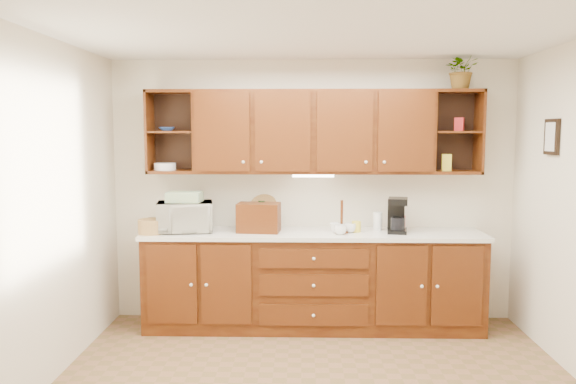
{
  "coord_description": "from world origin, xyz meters",
  "views": [
    {
      "loc": [
        -0.12,
        -3.86,
        1.89
      ],
      "look_at": [
        -0.23,
        1.15,
        1.35
      ],
      "focal_mm": 35.0,
      "sensor_mm": 36.0,
      "label": 1
    }
  ],
  "objects_px": {
    "coffee_maker": "(397,216)",
    "microwave": "(185,217)",
    "potted_plant": "(462,70)",
    "bread_box": "(259,218)"
  },
  "relations": [
    {
      "from": "potted_plant",
      "to": "microwave",
      "type": "bearing_deg",
      "value": -177.17
    },
    {
      "from": "microwave",
      "to": "coffee_maker",
      "type": "height_order",
      "value": "coffee_maker"
    },
    {
      "from": "microwave",
      "to": "bread_box",
      "type": "distance_m",
      "value": 0.71
    },
    {
      "from": "coffee_maker",
      "to": "microwave",
      "type": "bearing_deg",
      "value": -168.74
    },
    {
      "from": "microwave",
      "to": "coffee_maker",
      "type": "distance_m",
      "value": 2.02
    },
    {
      "from": "bread_box",
      "to": "coffee_maker",
      "type": "height_order",
      "value": "coffee_maker"
    },
    {
      "from": "coffee_maker",
      "to": "potted_plant",
      "type": "relative_size",
      "value": 0.91
    },
    {
      "from": "bread_box",
      "to": "coffee_maker",
      "type": "xyz_separation_m",
      "value": [
        1.32,
        0.01,
        0.02
      ]
    },
    {
      "from": "microwave",
      "to": "coffee_maker",
      "type": "bearing_deg",
      "value": -9.92
    },
    {
      "from": "bread_box",
      "to": "potted_plant",
      "type": "height_order",
      "value": "potted_plant"
    }
  ]
}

